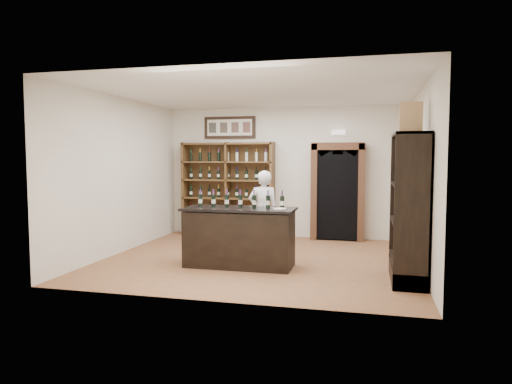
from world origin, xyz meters
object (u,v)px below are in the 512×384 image
shopkeeper (263,211)px  counter_bottle_0 (200,200)px  wine_shelf (228,189)px  wine_crate (411,118)px  side_cabinet (411,231)px  tasting_counter (239,238)px

shopkeeper → counter_bottle_0: bearing=31.8°
wine_shelf → wine_crate: (3.79, -3.18, 1.33)m
counter_bottle_0 → wine_crate: wine_crate is taller
shopkeeper → wine_crate: (2.57, -1.53, 1.63)m
side_cabinet → shopkeeper: size_ratio=1.38×
counter_bottle_0 → wine_crate: size_ratio=0.66×
wine_shelf → side_cabinet: (3.82, -3.23, -0.35)m
wine_shelf → side_cabinet: 5.02m
counter_bottle_0 → side_cabinet: size_ratio=0.14×
wine_crate → counter_bottle_0: bearing=176.4°
side_cabinet → tasting_counter: bearing=173.7°
tasting_counter → side_cabinet: (2.72, -0.30, 0.26)m
tasting_counter → wine_crate: wine_crate is taller
counter_bottle_0 → wine_crate: (3.41, -0.32, 1.32)m
counter_bottle_0 → side_cabinet: 3.48m
tasting_counter → wine_shelf: bearing=110.6°
side_cabinet → shopkeeper: 3.05m
counter_bottle_0 → wine_crate: bearing=-5.4°
tasting_counter → side_cabinet: size_ratio=0.85×
side_cabinet → wine_crate: wine_crate is taller
tasting_counter → wine_crate: (2.69, -0.25, 1.93)m
wine_shelf → counter_bottle_0: bearing=-82.4°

